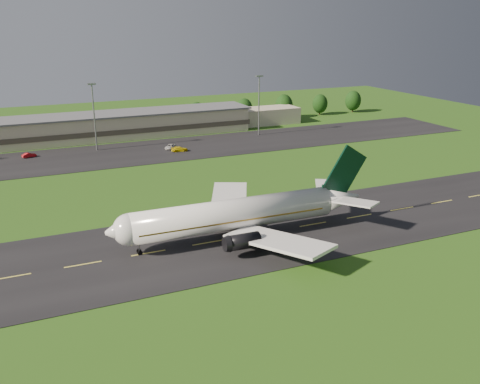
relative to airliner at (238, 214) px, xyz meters
name	(u,v)px	position (x,y,z in m)	size (l,w,h in m)	color
ground	(148,254)	(-16.88, 0.02, -4.66)	(360.00, 360.00, 0.00)	#214812
taxiway	(148,253)	(-16.88, 0.02, -4.61)	(220.00, 30.00, 0.10)	black
apron	(84,158)	(-16.88, 72.02, -4.61)	(260.00, 30.00, 0.10)	black
airliner	(238,214)	(0.00, 0.00, 0.00)	(51.26, 42.18, 15.57)	white
terminal	(92,128)	(-10.48, 96.20, -0.67)	(145.00, 16.00, 8.40)	#BEAE91
light_mast_centre	(94,109)	(-11.88, 80.02, 8.08)	(2.40, 1.20, 20.35)	gray
light_mast_east	(259,98)	(43.12, 80.02, 8.08)	(2.40, 1.20, 20.35)	gray
tree_line	(143,116)	(9.18, 105.79, 0.33)	(199.59, 9.46, 10.64)	black
service_vehicle_b	(29,155)	(-31.41, 78.89, -3.91)	(1.38, 3.97, 1.31)	#A40A10
service_vehicle_c	(170,147)	(9.06, 72.52, -3.89)	(2.22, 4.82, 1.34)	silver
service_vehicle_d	(180,149)	(10.70, 68.08, -3.83)	(2.04, 5.02, 1.46)	#D9C00C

